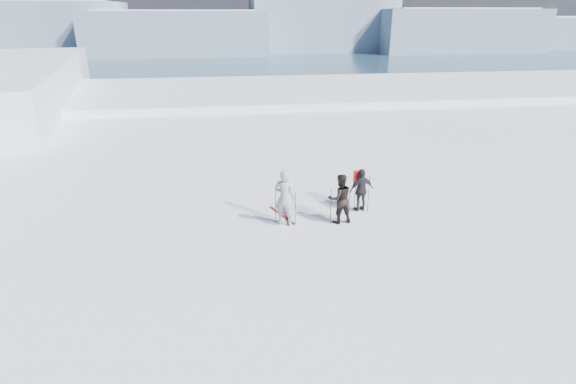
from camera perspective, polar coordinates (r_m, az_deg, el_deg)
name	(u,v)px	position (r m, az deg, el deg)	size (l,w,h in m)	color
lake_basin	(270,164)	(41.95, -2.35, 3.61)	(820.00, 820.00, 71.62)	white
far_mountain_range	(253,28)	(465.86, -4.50, 20.06)	(770.00, 110.00, 53.00)	slate
skier_grey	(285,198)	(14.70, -0.42, -0.74)	(0.70, 0.46, 1.92)	#969DA3
skier_dark	(340,199)	(15.00, 6.59, -0.84)	(0.83, 0.65, 1.71)	black
skier_pack	(361,190)	(16.03, 9.30, 0.25)	(0.92, 0.38, 1.56)	black
backpack	(360,161)	(15.91, 9.09, 3.90)	(0.33, 0.19, 0.43)	red
ski_poles	(329,203)	(15.21, 5.29, -1.40)	(3.40, 0.85, 1.35)	black
skis_loose	(284,215)	(15.72, -0.54, -2.94)	(0.71, 1.70, 0.03)	black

